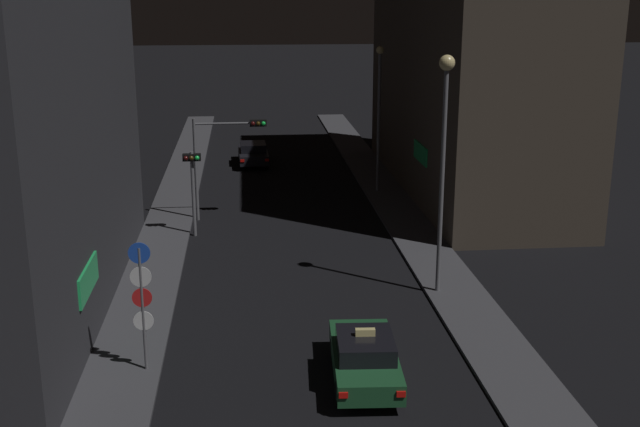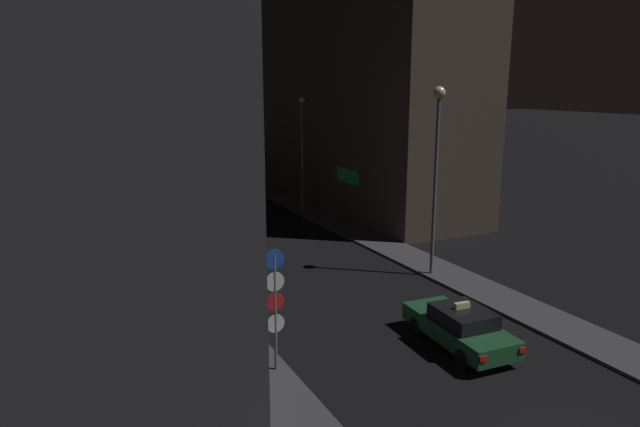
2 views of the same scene
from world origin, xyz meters
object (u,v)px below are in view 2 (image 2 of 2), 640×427
at_px(traffic_light_left_kerb, 190,204).
at_px(far_car, 182,190).
at_px(street_lamp_near_block, 437,147).
at_px(street_lamp_far_block, 302,141).
at_px(sign_pole_left, 275,301).
at_px(traffic_light_overhead, 202,179).
at_px(taxi, 460,326).

bearing_deg(traffic_light_left_kerb, far_car, 79.22).
bearing_deg(street_lamp_near_block, far_car, 105.50).
relative_size(traffic_light_left_kerb, street_lamp_far_block, 0.50).
distance_m(street_lamp_near_block, street_lamp_far_block, 15.21).
bearing_deg(traffic_light_left_kerb, sign_pole_left, -92.86).
relative_size(far_car, street_lamp_far_block, 0.57).
height_order(far_car, street_lamp_near_block, street_lamp_near_block).
xyz_separation_m(far_car, sign_pole_left, (-3.55, -28.53, 1.64)).
bearing_deg(traffic_light_overhead, street_lamp_near_block, -53.10).
relative_size(street_lamp_near_block, street_lamp_far_block, 1.09).
height_order(far_car, sign_pole_left, sign_pole_left).
height_order(taxi, street_lamp_near_block, street_lamp_near_block).
distance_m(traffic_light_left_kerb, street_lamp_near_block, 12.72).
relative_size(sign_pole_left, street_lamp_far_block, 0.50).
bearing_deg(street_lamp_far_block, far_car, 130.01).
xyz_separation_m(street_lamp_near_block, street_lamp_far_block, (0.29, 15.17, -1.12)).
bearing_deg(street_lamp_far_block, street_lamp_near_block, -91.09).
bearing_deg(sign_pole_left, street_lamp_near_block, 28.27).
relative_size(traffic_light_overhead, traffic_light_left_kerb, 1.27).
bearing_deg(traffic_light_overhead, taxi, -75.90).
relative_size(traffic_light_overhead, sign_pole_left, 1.28).
bearing_deg(sign_pole_left, far_car, 82.91).
height_order(street_lamp_near_block, street_lamp_far_block, street_lamp_near_block).
height_order(far_car, traffic_light_overhead, traffic_light_overhead).
relative_size(traffic_light_overhead, street_lamp_far_block, 0.63).
xyz_separation_m(traffic_light_left_kerb, street_lamp_far_block, (9.59, 7.13, 2.16)).
bearing_deg(far_car, sign_pole_left, -97.09).
bearing_deg(sign_pole_left, street_lamp_far_block, 63.44).
distance_m(far_car, sign_pole_left, 28.79).
height_order(traffic_light_overhead, street_lamp_near_block, street_lamp_near_block).
height_order(far_car, street_lamp_far_block, street_lamp_far_block).
relative_size(far_car, traffic_light_overhead, 0.91).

